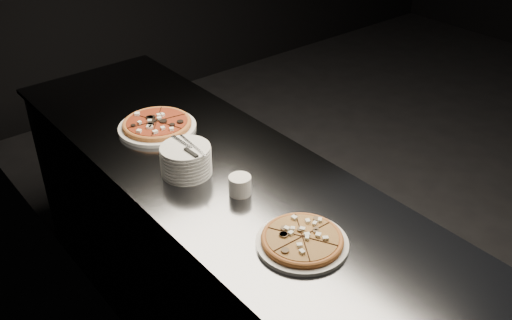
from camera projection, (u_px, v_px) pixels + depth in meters
floor at (475, 173)px, 3.89m from camera, size 5.00×5.00×0.00m
wall_left at (117, 78)px, 1.81m from camera, size 0.02×5.00×2.80m
counter at (221, 254)px, 2.51m from camera, size 0.74×2.44×0.92m
pizza_mushroom at (302, 240)px, 1.85m from camera, size 0.30×0.30×0.04m
pizza_tomato at (157, 125)px, 2.51m from camera, size 0.35×0.35×0.04m
plate_stack at (186, 160)px, 2.19m from camera, size 0.19×0.19×0.12m
cutlery at (189, 147)px, 2.15m from camera, size 0.08×0.21×0.01m
ramekin at (240, 185)px, 2.08m from camera, size 0.08×0.08×0.07m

